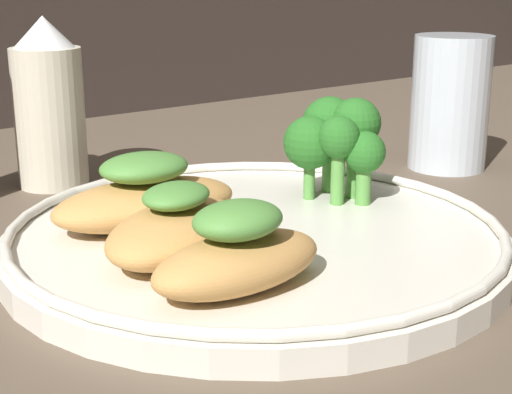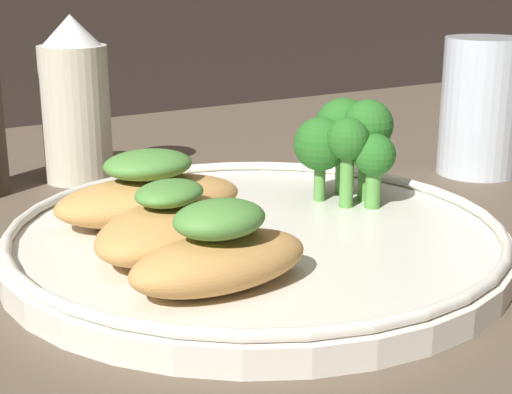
{
  "view_description": "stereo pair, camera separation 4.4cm",
  "coord_description": "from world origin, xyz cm",
  "px_view_note": "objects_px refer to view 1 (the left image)",
  "views": [
    {
      "loc": [
        -25.45,
        -33.17,
        15.98
      ],
      "look_at": [
        0.0,
        0.0,
        3.4
      ],
      "focal_mm": 55.0,
      "sensor_mm": 36.0,
      "label": 1
    },
    {
      "loc": [
        -21.86,
        -35.64,
        15.98
      ],
      "look_at": [
        0.0,
        0.0,
        3.4
      ],
      "focal_mm": 55.0,
      "sensor_mm": 36.0,
      "label": 2
    }
  ],
  "objects_px": {
    "broccoli_bunch": "(336,136)",
    "sauce_bottle": "(49,106)",
    "drinking_glass": "(450,103)",
    "plate": "(256,238)"
  },
  "relations": [
    {
      "from": "plate",
      "to": "sauce_bottle",
      "type": "distance_m",
      "value": 0.21
    },
    {
      "from": "plate",
      "to": "sauce_bottle",
      "type": "xyz_separation_m",
      "value": [
        -0.03,
        0.21,
        0.05
      ]
    },
    {
      "from": "broccoli_bunch",
      "to": "sauce_bottle",
      "type": "bearing_deg",
      "value": 121.02
    },
    {
      "from": "sauce_bottle",
      "to": "broccoli_bunch",
      "type": "bearing_deg",
      "value": -58.98
    },
    {
      "from": "plate",
      "to": "broccoli_bunch",
      "type": "bearing_deg",
      "value": 15.29
    },
    {
      "from": "plate",
      "to": "broccoli_bunch",
      "type": "relative_size",
      "value": 4.35
    },
    {
      "from": "broccoli_bunch",
      "to": "drinking_glass",
      "type": "distance_m",
      "value": 0.17
    },
    {
      "from": "sauce_bottle",
      "to": "drinking_glass",
      "type": "height_order",
      "value": "sauce_bottle"
    },
    {
      "from": "plate",
      "to": "drinking_glass",
      "type": "xyz_separation_m",
      "value": [
        0.24,
        0.06,
        0.04
      ]
    },
    {
      "from": "broccoli_bunch",
      "to": "sauce_bottle",
      "type": "distance_m",
      "value": 0.22
    }
  ]
}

